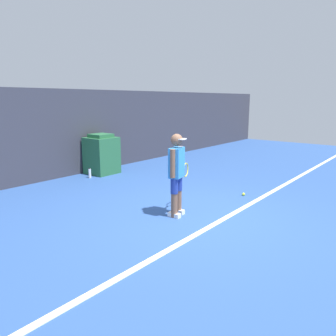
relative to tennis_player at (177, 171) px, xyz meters
name	(u,v)px	position (x,y,z in m)	size (l,w,h in m)	color
ground_plane	(199,218)	(0.13, -0.41, -0.84)	(24.00, 24.00, 0.00)	#2D5193
back_wall	(49,135)	(0.13, 4.35, 0.36)	(24.00, 0.10, 2.41)	#383842
court_baseline	(217,223)	(0.13, -0.80, -0.84)	(21.60, 0.10, 0.01)	white
tennis_player	(177,171)	(0.00, 0.00, 0.00)	(0.87, 0.38, 1.53)	brown
tennis_ball	(244,194)	(1.95, -0.42, -0.81)	(0.07, 0.07, 0.07)	#D1E533
covered_chair	(102,155)	(1.46, 3.86, -0.29)	(0.78, 0.79, 1.16)	#28663D
water_bottle	(90,173)	(0.86, 3.67, -0.71)	(0.07, 0.07, 0.28)	white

